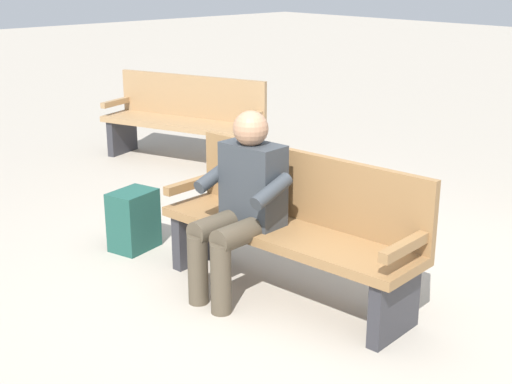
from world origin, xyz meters
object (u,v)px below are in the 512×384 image
bench_near (293,225)px  person_seated (241,200)px  bench_far (185,118)px  backpack (133,220)px

bench_near → person_seated: person_seated is taller
person_seated → bench_far: 3.32m
backpack → bench_far: bench_far is taller
bench_near → backpack: bench_near is taller
person_seated → bench_far: (2.84, -1.71, -0.17)m
person_seated → backpack: (1.11, 0.09, -0.41)m
bench_near → backpack: (1.32, 0.34, -0.24)m
backpack → person_seated: bearing=-175.2°
backpack → bench_near: bearing=-165.3°
person_seated → bench_near: bearing=-135.1°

